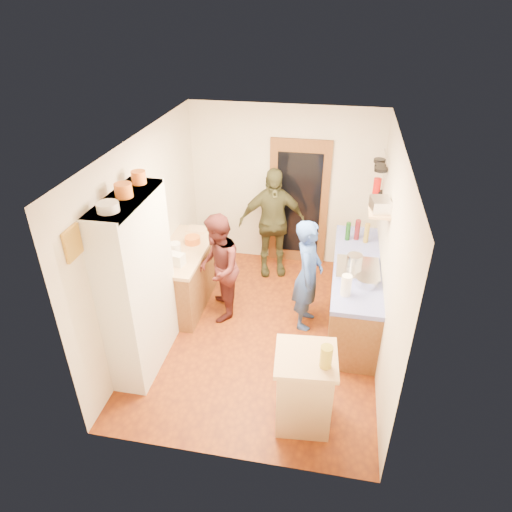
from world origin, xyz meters
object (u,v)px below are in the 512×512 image
(person_back, at_px, (273,223))
(island_base, at_px, (304,391))
(hutch_body, at_px, (138,286))
(right_counter_base, at_px, (354,294))
(person_hob, at_px, (310,276))
(person_left, at_px, (220,267))

(person_back, bearing_deg, island_base, -90.97)
(hutch_body, distance_m, island_base, 2.19)
(hutch_body, distance_m, right_counter_base, 2.90)
(person_hob, relative_size, person_left, 1.01)
(hutch_body, height_order, person_left, hutch_body)
(person_back, bearing_deg, person_left, -129.30)
(right_counter_base, height_order, island_base, island_base)
(hutch_body, distance_m, person_left, 1.32)
(right_counter_base, distance_m, island_base, 1.95)
(island_base, height_order, person_left, person_left)
(hutch_body, relative_size, person_left, 1.42)
(island_base, height_order, person_hob, person_hob)
(right_counter_base, distance_m, person_back, 1.72)
(hutch_body, xyz_separation_m, island_base, (2.00, -0.59, -0.67))
(island_base, bearing_deg, person_left, 128.36)
(person_hob, distance_m, person_back, 1.45)
(right_counter_base, bearing_deg, hutch_body, -152.53)
(island_base, xyz_separation_m, person_hob, (-0.10, 1.65, 0.36))
(hutch_body, relative_size, person_hob, 1.40)
(person_left, bearing_deg, person_hob, 75.96)
(island_base, distance_m, person_left, 2.16)
(hutch_body, bearing_deg, person_left, 58.23)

